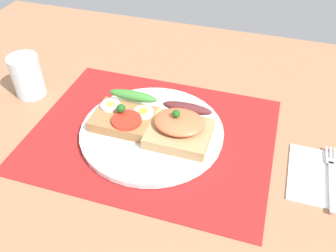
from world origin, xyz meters
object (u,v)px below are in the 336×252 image
object	(u,v)px
napkin	(332,178)
fork	(331,175)
sandwich_salmon	(180,127)
drinking_glass	(27,76)
sandwich_egg_tomato	(126,114)
plate	(152,131)

from	to	relation	value
napkin	fork	bearing A→B (deg)	134.26
napkin	sandwich_salmon	bearing A→B (deg)	176.85
fork	drinking_glass	bearing A→B (deg)	174.38
fork	drinking_glass	world-z (taller)	drinking_glass
fork	drinking_glass	distance (cm)	58.44
sandwich_salmon	fork	distance (cm)	25.32
drinking_glass	sandwich_egg_tomato	bearing A→B (deg)	-8.99
plate	sandwich_egg_tomato	bearing A→B (deg)	170.05
sandwich_salmon	drinking_glass	world-z (taller)	drinking_glass
plate	fork	xyz separation A→B (cm)	(30.33, -1.24, -0.06)
napkin	drinking_glass	xyz separation A→B (cm)	(-58.29, 5.96, 3.95)
sandwich_egg_tomato	fork	distance (cm)	35.63
plate	sandwich_salmon	size ratio (longest dim) A/B	2.40
plate	sandwich_salmon	bearing A→B (deg)	-0.90
plate	sandwich_egg_tomato	distance (cm)	5.61
sandwich_salmon	fork	size ratio (longest dim) A/B	0.76
sandwich_egg_tomato	fork	size ratio (longest dim) A/B	0.77
fork	drinking_glass	xyz separation A→B (cm)	(-58.05, 5.71, 3.49)
plate	sandwich_egg_tomato	size ratio (longest dim) A/B	2.38
sandwich_salmon	sandwich_egg_tomato	bearing A→B (deg)	174.53
plate	napkin	distance (cm)	30.61
plate	sandwich_salmon	xyz separation A→B (cm)	(5.16, -0.08, 2.39)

